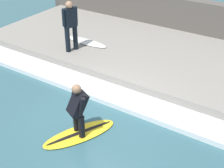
# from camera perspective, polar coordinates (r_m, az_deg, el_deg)

# --- Properties ---
(ground_plane) EXTENTS (28.00, 28.00, 0.00)m
(ground_plane) POSITION_cam_1_polar(r_m,az_deg,el_deg) (7.84, -2.98, -6.77)
(ground_plane) COLOR #335B66
(concrete_ledge) EXTENTS (4.40, 12.53, 0.37)m
(concrete_ledge) POSITION_cam_1_polar(r_m,az_deg,el_deg) (10.52, 8.91, 4.73)
(concrete_ledge) COLOR gray
(concrete_ledge) RESTS_ON ground_plane
(back_wall) EXTENTS (0.50, 13.16, 1.55)m
(back_wall) POSITION_cam_1_polar(r_m,az_deg,el_deg) (12.41, 14.04, 11.34)
(back_wall) COLOR #544F49
(back_wall) RESTS_ON ground_plane
(wave_foam_crest) EXTENTS (0.84, 11.90, 0.15)m
(wave_foam_crest) POSITION_cam_1_polar(r_m,az_deg,el_deg) (8.54, 1.35, -2.50)
(wave_foam_crest) COLOR silver
(wave_foam_crest) RESTS_ON ground_plane
(surfboard_riding) EXTENTS (1.88, 1.32, 0.07)m
(surfboard_riding) POSITION_cam_1_polar(r_m,az_deg,el_deg) (7.44, -5.94, -9.04)
(surfboard_riding) COLOR yellow
(surfboard_riding) RESTS_ON ground_plane
(surfer_riding) EXTENTS (0.55, 0.58, 1.32)m
(surfer_riding) POSITION_cam_1_polar(r_m,az_deg,el_deg) (6.98, -6.27, -4.30)
(surfer_riding) COLOR black
(surfer_riding) RESTS_ON surfboard_riding
(surfer_waiting_near) EXTENTS (0.55, 0.36, 1.66)m
(surfer_waiting_near) POSITION_cam_1_polar(r_m,az_deg,el_deg) (10.24, -7.62, 10.90)
(surfer_waiting_near) COLOR black
(surfer_waiting_near) RESTS_ON concrete_ledge
(surfboard_waiting_near) EXTENTS (0.51, 1.69, 0.06)m
(surfboard_waiting_near) POSITION_cam_1_polar(r_m,az_deg,el_deg) (11.10, -4.66, 7.71)
(surfboard_waiting_near) COLOR white
(surfboard_waiting_near) RESTS_ON concrete_ledge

